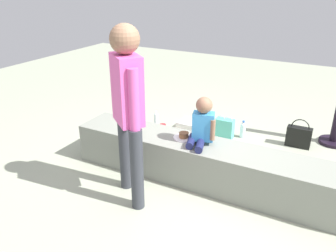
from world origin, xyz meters
The scene contains 11 objects.
ground_plane centered at (0.00, 0.00, 0.00)m, with size 12.00×12.00×0.00m, color #A1A890.
concrete_ledge centered at (0.00, 0.00, 0.21)m, with size 2.85×0.48×0.43m, color gray.
child_seated centered at (-0.04, 0.01, 0.64)m, with size 0.29×0.34×0.48m.
adult_standing centered at (-0.51, -0.56, 0.98)m, with size 0.40×0.36×1.63m.
cake_plate centered at (-0.25, 0.03, 0.45)m, with size 0.22×0.22×0.07m.
gift_bag centered at (-0.17, 1.11, 0.13)m, with size 0.24×0.12×0.31m.
water_bottle_near_gift centered at (0.05, 1.24, 0.11)m, with size 0.07×0.07×0.24m.
water_bottle_far_side centered at (-1.15, 1.01, 0.11)m, with size 0.06×0.06×0.24m.
party_cup_red centered at (-0.98, 0.91, 0.05)m, with size 0.09×0.09×0.10m, color red.
cake_box_white centered at (-0.65, 1.11, 0.07)m, with size 0.34×0.28×0.14m, color white.
handbag_black_leather centered at (0.74, 1.31, 0.14)m, with size 0.30×0.11×0.37m.
Camera 1 is at (1.11, -2.87, 1.97)m, focal length 36.61 mm.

